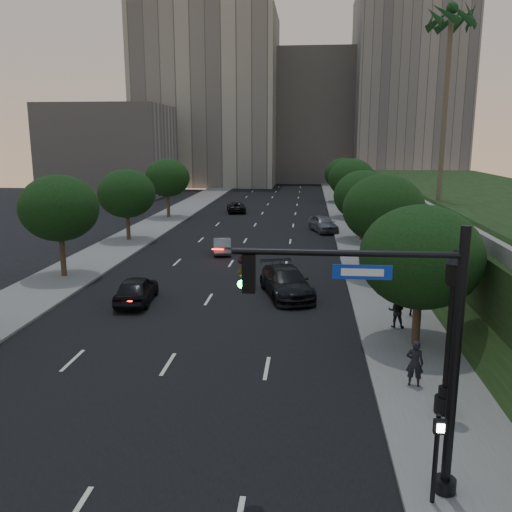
# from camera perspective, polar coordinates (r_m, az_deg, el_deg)

# --- Properties ---
(ground) EXTENTS (160.00, 160.00, 0.00)m
(ground) POSITION_cam_1_polar(r_m,az_deg,el_deg) (18.28, -13.37, -17.37)
(ground) COLOR black
(ground) RESTS_ON ground
(road_surface) EXTENTS (16.00, 140.00, 0.02)m
(road_surface) POSITION_cam_1_polar(r_m,az_deg,el_deg) (46.17, -1.43, 1.15)
(road_surface) COLOR black
(road_surface) RESTS_ON ground
(sidewalk_right) EXTENTS (4.50, 140.00, 0.15)m
(sidewalk_right) POSITION_cam_1_polar(r_m,az_deg,el_deg) (46.07, 11.33, 0.97)
(sidewalk_right) COLOR slate
(sidewalk_right) RESTS_ON ground
(sidewalk_left) EXTENTS (4.50, 140.00, 0.15)m
(sidewalk_left) POSITION_cam_1_polar(r_m,az_deg,el_deg) (48.46, -13.55, 1.42)
(sidewalk_left) COLOR slate
(sidewalk_left) RESTS_ON ground
(parapet_wall) EXTENTS (0.35, 90.00, 0.70)m
(parapet_wall) POSITION_cam_1_polar(r_m,az_deg,el_deg) (43.94, 16.06, 5.83)
(parapet_wall) COLOR slate
(parapet_wall) RESTS_ON embankment
(office_block_left) EXTENTS (26.00, 20.00, 32.00)m
(office_block_left) POSITION_cam_1_polar(r_m,az_deg,el_deg) (108.95, -5.00, 15.99)
(office_block_left) COLOR gray
(office_block_left) RESTS_ON ground
(office_block_mid) EXTENTS (22.00, 18.00, 26.00)m
(office_block_mid) POSITION_cam_1_polar(r_m,az_deg,el_deg) (117.03, 5.94, 14.24)
(office_block_mid) COLOR #9E9891
(office_block_mid) RESTS_ON ground
(office_block_right) EXTENTS (20.00, 22.00, 36.00)m
(office_block_right) POSITION_cam_1_polar(r_m,az_deg,el_deg) (112.85, 15.59, 16.49)
(office_block_right) COLOR gray
(office_block_right) RESTS_ON ground
(office_block_filler) EXTENTS (18.00, 16.00, 14.00)m
(office_block_filler) POSITION_cam_1_polar(r_m,az_deg,el_deg) (90.63, -15.09, 10.67)
(office_block_filler) COLOR #9E9891
(office_block_filler) RESTS_ON ground
(tree_right_a) EXTENTS (5.20, 5.20, 6.24)m
(tree_right_a) POSITION_cam_1_polar(r_m,az_deg,el_deg) (23.97, 16.95, -0.09)
(tree_right_a) COLOR #38281C
(tree_right_a) RESTS_ON ground
(tree_right_b) EXTENTS (5.20, 5.20, 6.74)m
(tree_right_b) POSITION_cam_1_polar(r_m,az_deg,el_deg) (35.56, 13.28, 4.83)
(tree_right_b) COLOR #38281C
(tree_right_b) RESTS_ON ground
(tree_right_c) EXTENTS (5.20, 5.20, 6.24)m
(tree_right_c) POSITION_cam_1_polar(r_m,az_deg,el_deg) (48.45, 11.24, 6.25)
(tree_right_c) COLOR #38281C
(tree_right_c) RESTS_ON ground
(tree_right_d) EXTENTS (5.20, 5.20, 6.74)m
(tree_right_d) POSITION_cam_1_polar(r_m,az_deg,el_deg) (62.30, 10.02, 8.05)
(tree_right_d) COLOR #38281C
(tree_right_d) RESTS_ON ground
(tree_right_e) EXTENTS (5.20, 5.20, 6.24)m
(tree_right_e) POSITION_cam_1_polar(r_m,az_deg,el_deg) (77.27, 9.17, 8.51)
(tree_right_e) COLOR #38281C
(tree_right_e) RESTS_ON ground
(tree_left_b) EXTENTS (5.00, 5.00, 6.71)m
(tree_left_b) POSITION_cam_1_polar(r_m,az_deg,el_deg) (36.81, -20.02, 4.75)
(tree_left_b) COLOR #38281C
(tree_left_b) RESTS_ON ground
(tree_left_c) EXTENTS (5.00, 5.00, 6.34)m
(tree_left_c) POSITION_cam_1_polar(r_m,az_deg,el_deg) (48.83, -13.47, 6.41)
(tree_left_c) COLOR #38281C
(tree_left_c) RESTS_ON ground
(tree_left_d) EXTENTS (5.00, 5.00, 6.71)m
(tree_left_d) POSITION_cam_1_polar(r_m,az_deg,el_deg) (62.16, -9.32, 8.13)
(tree_left_d) COLOR #38281C
(tree_left_d) RESTS_ON ground
(palm_far) EXTENTS (3.20, 3.20, 15.50)m
(palm_far) POSITION_cam_1_polar(r_m,az_deg,el_deg) (46.98, 19.87, 22.30)
(palm_far) COLOR #4C4233
(palm_far) RESTS_ON embankment
(traffic_signal_mast) EXTENTS (5.68, 0.56, 7.00)m
(traffic_signal_mast) POSITION_cam_1_polar(r_m,az_deg,el_deg) (13.89, 15.79, -10.51)
(traffic_signal_mast) COLOR black
(traffic_signal_mast) RESTS_ON ground
(street_lamp) EXTENTS (0.64, 0.64, 5.62)m
(street_lamp) POSITION_cam_1_polar(r_m,az_deg,el_deg) (18.47, 19.62, -8.43)
(street_lamp) COLOR black
(street_lamp) RESTS_ON ground
(pedestrian_signal) EXTENTS (0.30, 0.33, 2.50)m
(pedestrian_signal) POSITION_cam_1_polar(r_m,az_deg,el_deg) (14.52, 18.48, -18.94)
(pedestrian_signal) COLOR black
(pedestrian_signal) RESTS_ON ground
(sedan_near_left) EXTENTS (2.16, 4.63, 1.53)m
(sedan_near_left) POSITION_cam_1_polar(r_m,az_deg,el_deg) (30.68, -12.48, -3.45)
(sedan_near_left) COLOR black
(sedan_near_left) RESTS_ON ground
(sedan_mid_left) EXTENTS (1.98, 4.04, 1.28)m
(sedan_mid_left) POSITION_cam_1_polar(r_m,az_deg,el_deg) (42.92, -3.58, 1.13)
(sedan_mid_left) COLOR slate
(sedan_mid_left) RESTS_ON ground
(sedan_far_left) EXTENTS (2.97, 4.95, 1.29)m
(sedan_far_left) POSITION_cam_1_polar(r_m,az_deg,el_deg) (66.64, -2.10, 5.15)
(sedan_far_left) COLOR black
(sedan_far_left) RESTS_ON ground
(sedan_near_right) EXTENTS (3.84, 6.13, 1.66)m
(sedan_near_right) POSITION_cam_1_polar(r_m,az_deg,el_deg) (31.25, 3.21, -2.77)
(sedan_near_right) COLOR black
(sedan_near_right) RESTS_ON ground
(sedan_far_right) EXTENTS (3.24, 5.19, 1.65)m
(sedan_far_right) POSITION_cam_1_polar(r_m,az_deg,el_deg) (53.07, 7.09, 3.42)
(sedan_far_right) COLOR #595B60
(sedan_far_right) RESTS_ON ground
(pedestrian_a) EXTENTS (0.71, 0.56, 1.72)m
(pedestrian_a) POSITION_cam_1_polar(r_m,az_deg,el_deg) (20.70, 16.37, -10.77)
(pedestrian_a) COLOR black
(pedestrian_a) RESTS_ON sidewalk_right
(pedestrian_b) EXTENTS (0.88, 0.74, 1.62)m
(pedestrian_b) POSITION_cam_1_polar(r_m,az_deg,el_deg) (26.56, 14.58, -5.60)
(pedestrian_b) COLOR black
(pedestrian_b) RESTS_ON sidewalk_right
(pedestrian_c) EXTENTS (0.95, 0.45, 1.57)m
(pedestrian_c) POSITION_cam_1_polar(r_m,az_deg,el_deg) (28.45, 16.30, -4.55)
(pedestrian_c) COLOR black
(pedestrian_c) RESTS_ON sidewalk_right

